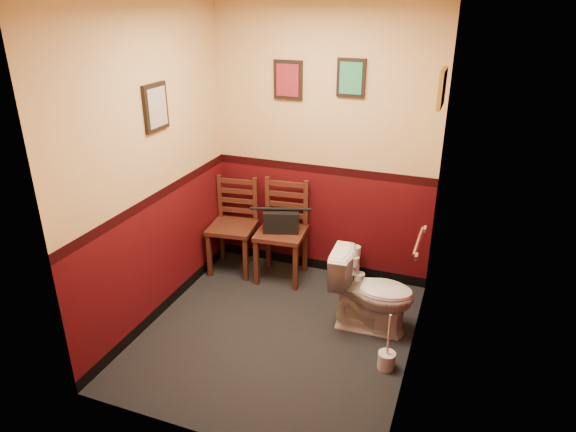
% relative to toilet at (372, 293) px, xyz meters
% --- Properties ---
extents(floor, '(2.20, 2.40, 0.00)m').
position_rel_toilet_xyz_m(floor, '(-0.72, -0.36, -0.35)').
color(floor, black).
rests_on(floor, ground).
extents(wall_back, '(2.20, 0.00, 2.70)m').
position_rel_toilet_xyz_m(wall_back, '(-0.72, 0.84, 1.00)').
color(wall_back, '#47090E').
rests_on(wall_back, ground).
extents(wall_front, '(2.20, 0.00, 2.70)m').
position_rel_toilet_xyz_m(wall_front, '(-0.72, -1.56, 1.00)').
color(wall_front, '#47090E').
rests_on(wall_front, ground).
extents(wall_left, '(0.00, 2.40, 2.70)m').
position_rel_toilet_xyz_m(wall_left, '(-1.82, -0.36, 1.00)').
color(wall_left, '#47090E').
rests_on(wall_left, ground).
extents(wall_right, '(0.00, 2.40, 2.70)m').
position_rel_toilet_xyz_m(wall_right, '(0.38, -0.36, 1.00)').
color(wall_right, '#47090E').
rests_on(wall_right, ground).
extents(grab_bar, '(0.05, 0.56, 0.06)m').
position_rel_toilet_xyz_m(grab_bar, '(0.35, -0.11, 0.60)').
color(grab_bar, silver).
rests_on(grab_bar, wall_right).
extents(framed_print_back_a, '(0.28, 0.04, 0.36)m').
position_rel_toilet_xyz_m(framed_print_back_a, '(-1.07, 0.82, 1.60)').
color(framed_print_back_a, black).
rests_on(framed_print_back_a, wall_back).
extents(framed_print_back_b, '(0.26, 0.04, 0.34)m').
position_rel_toilet_xyz_m(framed_print_back_b, '(-0.47, 0.82, 1.65)').
color(framed_print_back_b, black).
rests_on(framed_print_back_b, wall_back).
extents(framed_print_left, '(0.04, 0.30, 0.38)m').
position_rel_toilet_xyz_m(framed_print_left, '(-1.80, -0.26, 1.50)').
color(framed_print_left, black).
rests_on(framed_print_left, wall_left).
extents(framed_print_right, '(0.04, 0.34, 0.28)m').
position_rel_toilet_xyz_m(framed_print_right, '(0.36, 0.24, 1.70)').
color(framed_print_right, olive).
rests_on(framed_print_right, wall_right).
extents(toilet, '(0.74, 0.43, 0.70)m').
position_rel_toilet_xyz_m(toilet, '(0.00, 0.00, 0.00)').
color(toilet, white).
rests_on(toilet, floor).
extents(toilet_brush, '(0.14, 0.14, 0.49)m').
position_rel_toilet_xyz_m(toilet_brush, '(0.24, -0.48, -0.27)').
color(toilet_brush, silver).
rests_on(toilet_brush, floor).
extents(chair_left, '(0.51, 0.51, 0.97)m').
position_rel_toilet_xyz_m(chair_left, '(-1.58, 0.57, 0.13)').
color(chair_left, '#57271A').
rests_on(chair_left, floor).
extents(chair_right, '(0.51, 0.51, 1.00)m').
position_rel_toilet_xyz_m(chair_right, '(-1.04, 0.58, 0.15)').
color(chair_right, '#57271A').
rests_on(chair_right, floor).
extents(handbag, '(0.38, 0.27, 0.25)m').
position_rel_toilet_xyz_m(handbag, '(-1.04, 0.54, 0.28)').
color(handbag, black).
rests_on(handbag, chair_right).
extents(tp_stack, '(0.22, 0.14, 0.39)m').
position_rel_toilet_xyz_m(tp_stack, '(-0.32, 0.71, -0.19)').
color(tp_stack, silver).
rests_on(tp_stack, floor).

